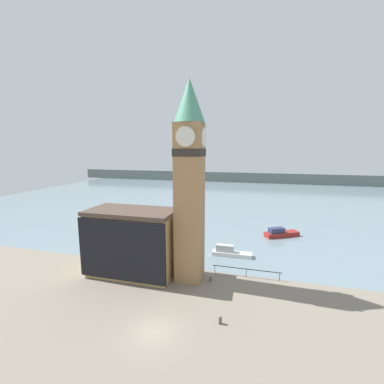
{
  "coord_description": "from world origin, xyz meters",
  "views": [
    {
      "loc": [
        8.8,
        -19.57,
        16.6
      ],
      "look_at": [
        1.56,
        7.83,
        11.88
      ],
      "focal_mm": 24.0,
      "sensor_mm": 36.0,
      "label": 1
    }
  ],
  "objects": [
    {
      "name": "pier_building",
      "position": [
        -7.22,
        9.81,
        4.43
      ],
      "size": [
        11.63,
        6.11,
        8.82
      ],
      "color": "tan",
      "rests_on": "ground_plane"
    },
    {
      "name": "boat_far",
      "position": [
        13.18,
        30.62,
        0.65
      ],
      "size": [
        6.77,
        5.01,
        1.78
      ],
      "rotation": [
        0.0,
        0.0,
        0.52
      ],
      "color": "maroon",
      "rests_on": "water"
    },
    {
      "name": "pier_railing",
      "position": [
        7.65,
        12.8,
        0.94
      ],
      "size": [
        8.96,
        0.08,
        1.09
      ],
      "color": "#232328",
      "rests_on": "ground_plane"
    },
    {
      "name": "mooring_bollard_near",
      "position": [
        3.33,
        10.38,
        0.35
      ],
      "size": [
        0.33,
        0.33,
        0.65
      ],
      "color": "brown",
      "rests_on": "ground_plane"
    },
    {
      "name": "water",
      "position": [
        0.0,
        73.05,
        -0.0
      ],
      "size": [
        160.0,
        120.0,
        0.0
      ],
      "color": "gray",
      "rests_on": "ground_plane"
    },
    {
      "name": "mooring_bollard_far",
      "position": [
        5.73,
        2.66,
        0.42
      ],
      "size": [
        0.33,
        0.33,
        0.78
      ],
      "color": "brown",
      "rests_on": "ground_plane"
    },
    {
      "name": "boat_near",
      "position": [
        4.74,
        18.97,
        0.62
      ],
      "size": [
        6.19,
        1.54,
        1.72
      ],
      "rotation": [
        0.0,
        0.0,
        0.01
      ],
      "color": "silver",
      "rests_on": "water"
    },
    {
      "name": "clock_tower",
      "position": [
        0.57,
        10.44,
        13.14
      ],
      "size": [
        3.71,
        3.71,
        24.74
      ],
      "color": "#9E754C",
      "rests_on": "ground_plane"
    },
    {
      "name": "ground_plane",
      "position": [
        0.0,
        0.0,
        0.0
      ],
      "size": [
        160.0,
        160.0,
        0.0
      ],
      "primitive_type": "plane",
      "color": "gray"
    },
    {
      "name": "far_shoreline",
      "position": [
        0.0,
        113.05,
        2.5
      ],
      "size": [
        180.0,
        3.0,
        5.0
      ],
      "color": "slate",
      "rests_on": "water"
    }
  ]
}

